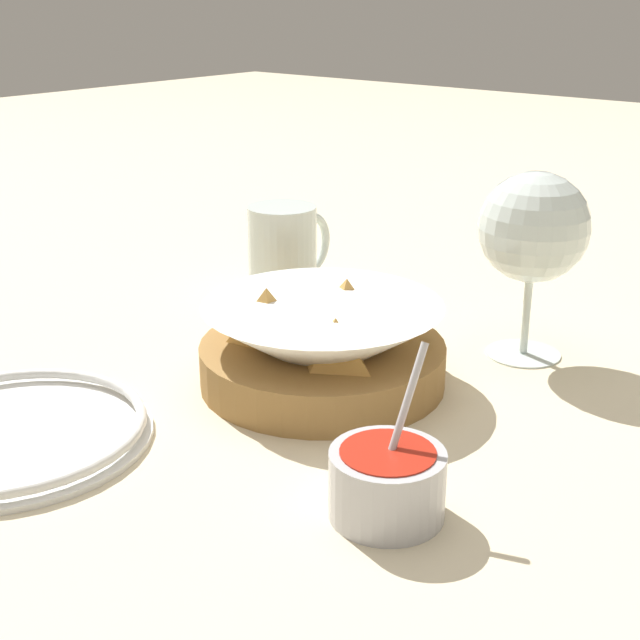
{
  "coord_description": "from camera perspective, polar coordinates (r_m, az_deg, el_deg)",
  "views": [
    {
      "loc": [
        -0.54,
        -0.43,
        0.31
      ],
      "look_at": [
        -0.01,
        0.0,
        0.06
      ],
      "focal_mm": 50.0,
      "sensor_mm": 36.0,
      "label": 1
    }
  ],
  "objects": [
    {
      "name": "ground_plane",
      "position": [
        0.76,
        0.81,
        -3.69
      ],
      "size": [
        4.0,
        4.0,
        0.0
      ],
      "primitive_type": "plane",
      "color": "beige"
    },
    {
      "name": "food_basket",
      "position": [
        0.74,
        -0.01,
        -1.74
      ],
      "size": [
        0.2,
        0.2,
        0.08
      ],
      "color": "olive",
      "rests_on": "ground_plane"
    },
    {
      "name": "sauce_cup",
      "position": [
        0.56,
        4.32,
        -10.2
      ],
      "size": [
        0.08,
        0.07,
        0.11
      ],
      "color": "#B7B7BC",
      "rests_on": "ground_plane"
    },
    {
      "name": "wine_glass",
      "position": [
        0.79,
        13.5,
        5.49
      ],
      "size": [
        0.1,
        0.1,
        0.17
      ],
      "color": "silver",
      "rests_on": "ground_plane"
    },
    {
      "name": "beer_mug",
      "position": [
        0.93,
        -2.32,
        4.02
      ],
      "size": [
        0.11,
        0.07,
        0.1
      ],
      "color": "silver",
      "rests_on": "ground_plane"
    },
    {
      "name": "side_plate",
      "position": [
        0.69,
        -19.2,
        -6.73
      ],
      "size": [
        0.21,
        0.21,
        0.01
      ],
      "color": "white",
      "rests_on": "ground_plane"
    }
  ]
}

